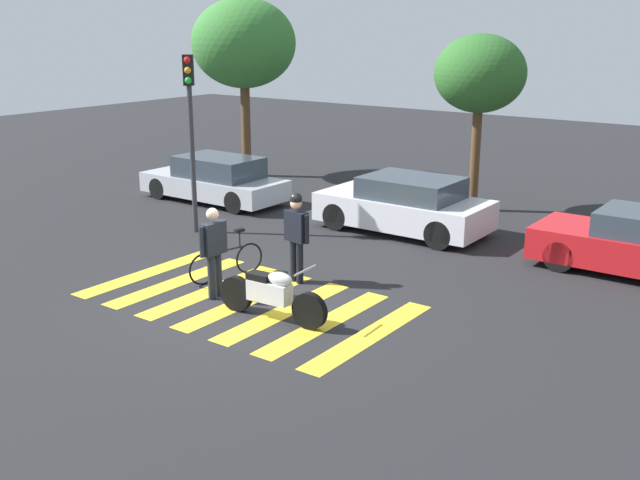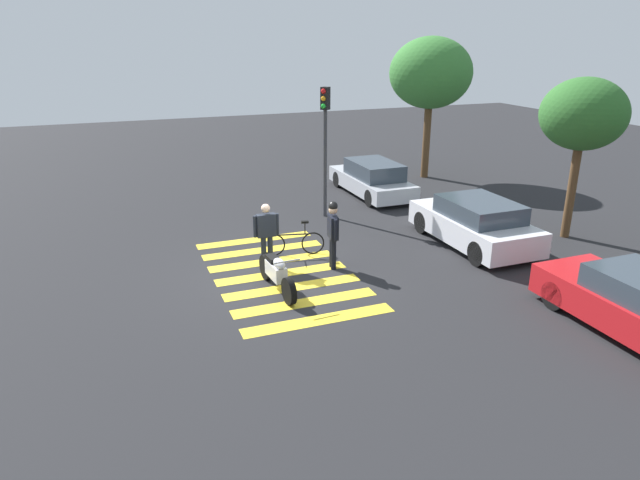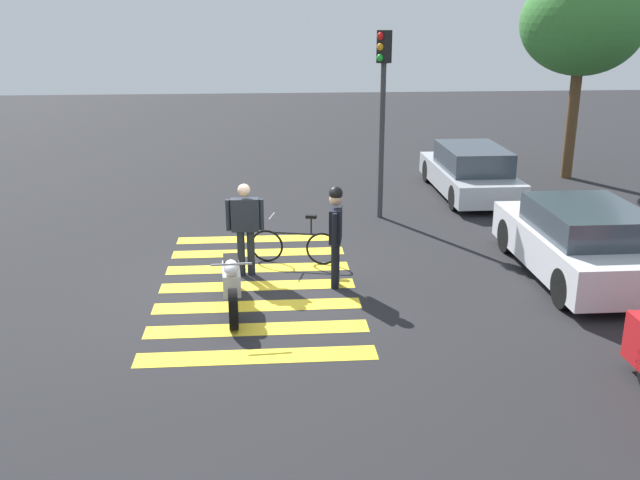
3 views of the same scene
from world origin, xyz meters
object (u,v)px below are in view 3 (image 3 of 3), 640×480
at_px(leaning_bicycle, 295,245).
at_px(car_white_van, 581,242).
at_px(police_motorcycle, 232,282).
at_px(car_silver_sedan, 470,172).
at_px(officer_on_foot, 336,229).
at_px(traffic_light_pole, 383,95).
at_px(officer_by_motorcycle, 245,223).

bearing_deg(leaning_bicycle, car_white_van, 77.74).
xyz_separation_m(police_motorcycle, car_silver_sedan, (-6.99, 5.92, 0.16)).
bearing_deg(car_white_van, officer_on_foot, -88.30).
relative_size(car_silver_sedan, traffic_light_pole, 1.03).
bearing_deg(officer_on_foot, police_motorcycle, -64.94).
bearing_deg(officer_on_foot, car_white_van, 91.70).
xyz_separation_m(police_motorcycle, car_white_van, (-0.96, 6.27, 0.21)).
relative_size(leaning_bicycle, traffic_light_pole, 0.40).
bearing_deg(car_white_van, car_silver_sedan, -176.71).
bearing_deg(police_motorcycle, traffic_light_pole, 147.62).
relative_size(officer_on_foot, traffic_light_pole, 0.43).
bearing_deg(leaning_bicycle, officer_by_motorcycle, -58.94).
bearing_deg(car_white_van, police_motorcycle, -81.25).
height_order(car_silver_sedan, traffic_light_pole, traffic_light_pole).
distance_m(police_motorcycle, officer_by_motorcycle, 1.63).
xyz_separation_m(police_motorcycle, traffic_light_pole, (-5.11, 3.24, 2.39)).
relative_size(police_motorcycle, traffic_light_pole, 0.52).
distance_m(car_silver_sedan, traffic_light_pole, 3.96).
xyz_separation_m(leaning_bicycle, officer_on_foot, (1.25, 0.66, 0.69)).
distance_m(police_motorcycle, car_white_van, 6.34).
bearing_deg(leaning_bicycle, officer_on_foot, 27.71).
bearing_deg(police_motorcycle, car_silver_sedan, 139.75).
distance_m(officer_by_motorcycle, car_silver_sedan, 7.92).
relative_size(officer_on_foot, car_silver_sedan, 0.41).
bearing_deg(leaning_bicycle, police_motorcycle, -28.29).
bearing_deg(officer_by_motorcycle, police_motorcycle, -7.45).
distance_m(officer_on_foot, car_white_van, 4.51).
height_order(police_motorcycle, leaning_bicycle, police_motorcycle).
bearing_deg(traffic_light_pole, officer_by_motorcycle, -40.34).
xyz_separation_m(officer_by_motorcycle, traffic_light_pole, (-3.58, 3.04, 1.86)).
relative_size(officer_on_foot, car_white_van, 0.44).
xyz_separation_m(officer_on_foot, traffic_light_pole, (-4.27, 1.46, 1.79)).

